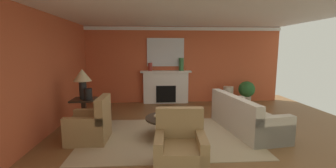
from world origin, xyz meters
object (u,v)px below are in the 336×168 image
mantel_mirror (166,52)px  coffee_table (168,122)px  armchair_near_window (91,127)px  vase_tall_corner (228,95)px  potted_plant (247,91)px  fireplace (166,88)px  side_table (84,111)px  table_lamp (82,78)px  vase_on_side_table (88,94)px  sofa (245,118)px  vase_mantel_left (150,67)px  vase_mantel_right (181,64)px  armchair_facing_fireplace (180,151)px

mantel_mirror → coffee_table: 3.69m
armchair_near_window → vase_tall_corner: 5.02m
potted_plant → fireplace: bearing=170.8°
fireplace → vase_tall_corner: bearing=-7.7°
side_table → table_lamp: (0.00, 0.00, 0.82)m
vase_on_side_table → side_table: bearing=141.3°
fireplace → potted_plant: fireplace is taller
potted_plant → coffee_table: bearing=-136.3°
mantel_mirror → side_table: bearing=-131.0°
mantel_mirror → vase_tall_corner: size_ratio=2.10×
fireplace → sofa: size_ratio=0.82×
vase_tall_corner → potted_plant: 0.64m
vase_mantel_left → side_table: bearing=-124.9°
vase_mantel_right → vase_on_side_table: vase_mantel_right is taller
mantel_mirror → vase_on_side_table: (-2.04, -2.64, -0.98)m
mantel_mirror → vase_tall_corner: bearing=-10.8°
coffee_table → vase_on_side_table: bearing=158.9°
armchair_facing_fireplace → vase_on_side_table: bearing=133.3°
coffee_table → vase_tall_corner: (2.33, 2.95, -0.02)m
armchair_facing_fireplace → coffee_table: bearing=94.1°
coffee_table → sofa: bearing=8.9°
armchair_facing_fireplace → table_lamp: size_ratio=1.27×
vase_on_side_table → vase_tall_corner: bearing=27.6°
fireplace → mantel_mirror: bearing=90.0°
side_table → potted_plant: size_ratio=0.84×
armchair_near_window → vase_mantel_left: bearing=69.7°
armchair_facing_fireplace → coffee_table: (-0.10, 1.39, 0.03)m
mantel_mirror → sofa: size_ratio=0.60×
sofa → vase_tall_corner: bearing=79.7°
vase_mantel_right → armchair_near_window: bearing=-125.1°
vase_tall_corner → vase_on_side_table: size_ratio=2.21×
vase_tall_corner → mantel_mirror: bearing=169.2°
table_lamp → vase_mantel_right: (2.74, 2.35, 0.18)m
fireplace → vase_on_side_table: size_ratio=6.32×
fireplace → coffee_table: bearing=-92.3°
vase_mantel_right → vase_mantel_left: size_ratio=1.59×
coffee_table → side_table: 2.23m
sofa → vase_mantel_right: (-1.17, 2.91, 1.10)m
table_lamp → vase_mantel_left: size_ratio=2.65×
armchair_near_window → vase_tall_corner: bearing=37.5°
side_table → sofa: bearing=-8.3°
armchair_near_window → coffee_table: armchair_near_window is taller
sofa → vase_mantel_left: vase_mantel_left is taller
sofa → coffee_table: 1.87m
armchair_near_window → vase_tall_corner: armchair_near_window is taller
fireplace → armchair_facing_fireplace: bearing=-90.3°
sofa → coffee_table: sofa is taller
fireplace → vase_on_side_table: (-2.04, -2.51, 0.29)m
coffee_table → vase_mantel_left: bearing=97.5°
vase_mantel_left → vase_on_side_table: 2.92m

